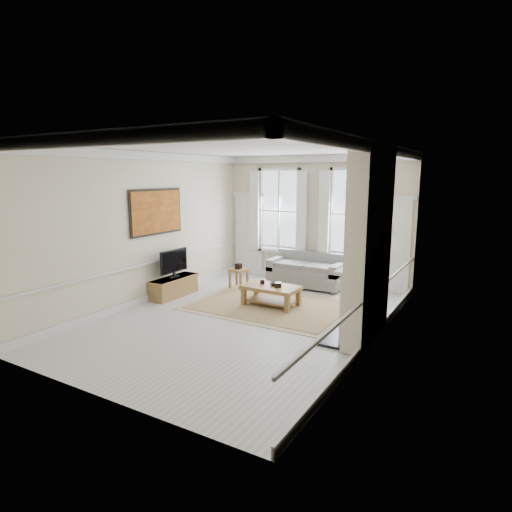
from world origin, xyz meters
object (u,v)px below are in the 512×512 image
Objects in this scene: side_table at (239,273)px; tv_stand at (174,287)px; sofa at (308,272)px; coffee_table at (271,289)px.

side_table is 0.38× the size of tv_stand.
sofa reaches higher than coffee_table.
side_table reaches higher than coffee_table.
tv_stand is (-0.92, -1.45, -0.16)m from side_table.
coffee_table is at bearing 11.69° from tv_stand.
coffee_table is (1.47, -0.96, -0.01)m from side_table.
coffee_table is 2.44m from tv_stand.
sofa is 1.48× the size of tv_stand.
sofa is at bearing 37.04° from side_table.
side_table is at bearing 147.35° from coffee_table.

